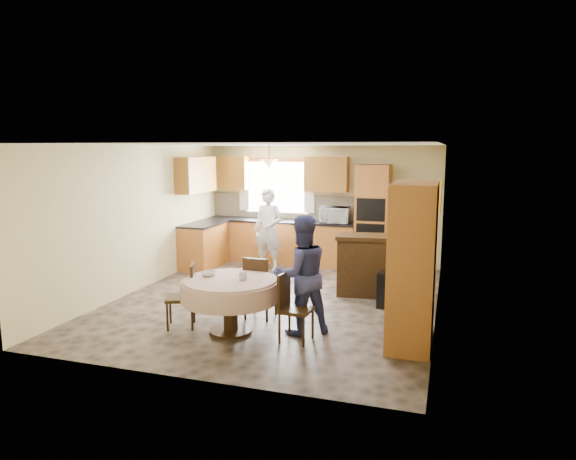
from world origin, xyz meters
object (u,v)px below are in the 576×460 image
(cupboard, at_px, (413,265))
(chair_back, at_px, (258,285))
(person_sink, at_px, (268,230))
(oven_tower, at_px, (373,217))
(dining_table, at_px, (230,291))
(sideboard, at_px, (376,267))
(person_dining, at_px, (301,275))
(chair_right, at_px, (291,303))
(chair_left, at_px, (186,292))

(cupboard, distance_m, chair_back, 2.25)
(chair_back, relative_size, person_sink, 0.55)
(oven_tower, xyz_separation_m, dining_table, (-1.25, -4.27, -0.49))
(sideboard, relative_size, chair_back, 1.46)
(dining_table, bearing_deg, cupboard, 7.97)
(sideboard, xyz_separation_m, person_dining, (-0.70, -2.09, 0.32))
(sideboard, height_order, dining_table, sideboard)
(chair_back, bearing_deg, person_dining, 157.06)
(dining_table, height_order, chair_right, chair_right)
(dining_table, bearing_deg, chair_left, 177.82)
(oven_tower, xyz_separation_m, chair_back, (-1.10, -3.62, -0.56))
(chair_back, xyz_separation_m, chair_right, (0.70, -0.66, -0.02))
(chair_back, distance_m, chair_right, 0.96)
(oven_tower, bearing_deg, dining_table, -106.34)
(chair_left, bearing_deg, oven_tower, 131.91)
(chair_right, bearing_deg, person_dining, -4.00)
(sideboard, height_order, chair_back, sideboard)
(oven_tower, distance_m, chair_right, 4.34)
(oven_tower, relative_size, person_dining, 1.34)
(chair_back, bearing_deg, chair_left, 39.19)
(sideboard, xyz_separation_m, person_sink, (-2.30, 1.08, 0.35))
(chair_right, xyz_separation_m, person_dining, (0.05, 0.30, 0.31))
(dining_table, bearing_deg, person_dining, 17.47)
(oven_tower, xyz_separation_m, person_sink, (-1.95, -0.81, -0.23))
(sideboard, relative_size, chair_right, 1.52)
(sideboard, relative_size, person_sink, 0.81)
(cupboard, xyz_separation_m, chair_right, (-1.47, -0.34, -0.53))
(chair_right, distance_m, person_dining, 0.43)
(sideboard, distance_m, cupboard, 2.24)
(chair_right, relative_size, person_sink, 0.53)
(person_dining, bearing_deg, sideboard, -144.76)
(oven_tower, height_order, cupboard, oven_tower)
(chair_left, distance_m, person_sink, 3.44)
(sideboard, height_order, chair_left, sideboard)
(oven_tower, bearing_deg, chair_back, -106.82)
(cupboard, xyz_separation_m, person_sink, (-3.02, 3.13, -0.19))
(sideboard, distance_m, person_sink, 2.56)
(person_sink, bearing_deg, chair_left, -87.68)
(chair_right, height_order, person_sink, person_sink)
(oven_tower, distance_m, person_dining, 4.01)
(oven_tower, distance_m, chair_left, 4.69)
(sideboard, bearing_deg, chair_back, -138.01)
(cupboard, bearing_deg, dining_table, -172.03)
(person_dining, bearing_deg, chair_right, 44.40)
(chair_back, bearing_deg, person_sink, -70.35)
(chair_back, bearing_deg, cupboard, 174.39)
(oven_tower, relative_size, chair_right, 2.40)
(chair_back, xyz_separation_m, person_sink, (-0.86, 2.81, 0.32))
(cupboard, height_order, person_dining, cupboard)
(sideboard, relative_size, person_dining, 0.84)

